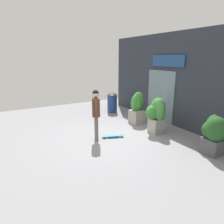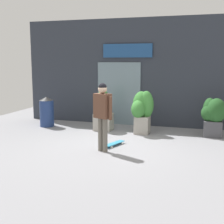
{
  "view_description": "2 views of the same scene",
  "coord_description": "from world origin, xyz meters",
  "px_view_note": "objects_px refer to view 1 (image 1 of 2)",
  "views": [
    {
      "loc": [
        6.02,
        -3.43,
        2.85
      ],
      "look_at": [
        0.0,
        0.05,
        0.95
      ],
      "focal_mm": 32.36,
      "sensor_mm": 36.0,
      "label": 1
    },
    {
      "loc": [
        2.51,
        -7.93,
        2.35
      ],
      "look_at": [
        0.0,
        0.05,
        0.95
      ],
      "focal_mm": 49.57,
      "sensor_mm": 36.0,
      "label": 2
    }
  ],
  "objects_px": {
    "skateboarder": "(96,110)",
    "planter_box_mid": "(157,113)",
    "planter_box_right": "(137,107)",
    "planter_box_left": "(214,132)",
    "trash_bin": "(112,102)",
    "skateboard": "(113,136)"
  },
  "relations": [
    {
      "from": "skateboarder",
      "to": "skateboard",
      "type": "distance_m",
      "value": 1.21
    },
    {
      "from": "planter_box_left",
      "to": "trash_bin",
      "type": "relative_size",
      "value": 1.13
    },
    {
      "from": "trash_bin",
      "to": "skateboarder",
      "type": "bearing_deg",
      "value": -38.65
    },
    {
      "from": "skateboarder",
      "to": "planter_box_mid",
      "type": "height_order",
      "value": "skateboarder"
    },
    {
      "from": "skateboard",
      "to": "trash_bin",
      "type": "xyz_separation_m",
      "value": [
        -3.07,
        1.75,
        0.47
      ]
    },
    {
      "from": "planter_box_left",
      "to": "trash_bin",
      "type": "bearing_deg",
      "value": -177.85
    },
    {
      "from": "skateboard",
      "to": "planter_box_right",
      "type": "xyz_separation_m",
      "value": [
        -0.95,
        1.78,
        0.68
      ]
    },
    {
      "from": "planter_box_right",
      "to": "skateboarder",
      "type": "bearing_deg",
      "value": -70.97
    },
    {
      "from": "planter_box_right",
      "to": "planter_box_mid",
      "type": "distance_m",
      "value": 1.37
    },
    {
      "from": "skateboard",
      "to": "trash_bin",
      "type": "bearing_deg",
      "value": 80.7
    },
    {
      "from": "planter_box_left",
      "to": "trash_bin",
      "type": "distance_m",
      "value": 5.68
    },
    {
      "from": "planter_box_left",
      "to": "planter_box_mid",
      "type": "distance_m",
      "value": 2.2
    },
    {
      "from": "planter_box_mid",
      "to": "planter_box_right",
      "type": "bearing_deg",
      "value": 176.35
    },
    {
      "from": "planter_box_left",
      "to": "trash_bin",
      "type": "xyz_separation_m",
      "value": [
        -5.67,
        -0.21,
        -0.15
      ]
    },
    {
      "from": "planter_box_mid",
      "to": "skateboarder",
      "type": "bearing_deg",
      "value": -103.33
    },
    {
      "from": "skateboard",
      "to": "trash_bin",
      "type": "relative_size",
      "value": 0.73
    },
    {
      "from": "skateboarder",
      "to": "planter_box_right",
      "type": "xyz_separation_m",
      "value": [
        -0.82,
        2.38,
        -0.36
      ]
    },
    {
      "from": "planter_box_left",
      "to": "trash_bin",
      "type": "height_order",
      "value": "planter_box_left"
    },
    {
      "from": "planter_box_left",
      "to": "planter_box_mid",
      "type": "xyz_separation_m",
      "value": [
        -2.18,
        -0.27,
        0.11
      ]
    },
    {
      "from": "skateboard",
      "to": "trash_bin",
      "type": "height_order",
      "value": "trash_bin"
    },
    {
      "from": "trash_bin",
      "to": "planter_box_right",
      "type": "bearing_deg",
      "value": 0.72
    },
    {
      "from": "skateboard",
      "to": "planter_box_mid",
      "type": "distance_m",
      "value": 1.89
    }
  ]
}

